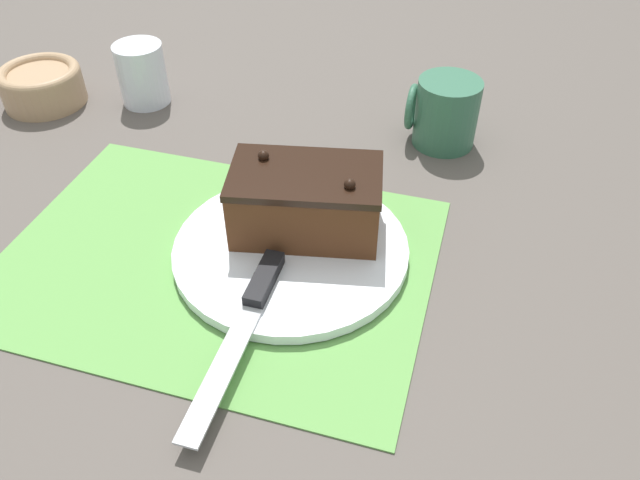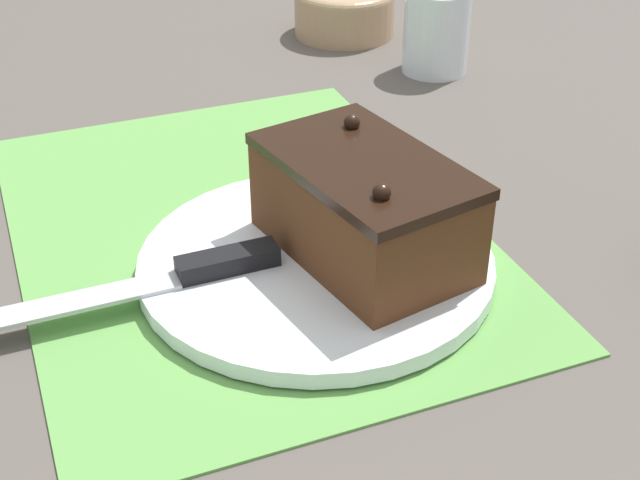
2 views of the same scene
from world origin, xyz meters
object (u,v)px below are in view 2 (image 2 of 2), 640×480
Objects in this scene: chocolate_cake at (364,207)px; small_bowl at (344,10)px; cake_plate at (316,263)px; drinking_glass at (436,31)px; serving_knife at (175,275)px.

chocolate_cake is 0.50m from small_bowl.
cake_plate is 2.88× the size of drinking_glass.
small_bowl is (0.46, -0.18, -0.02)m from chocolate_cake.
cake_plate is 1.14× the size of serving_knife.
small_bowl is at bearing -21.55° from chocolate_cake.
cake_plate is 0.41m from drinking_glass.
chocolate_cake is 1.49× the size of small_bowl.
drinking_glass reaches higher than cake_plate.
drinking_glass is (0.31, -0.26, 0.03)m from cake_plate.
serving_knife is at bearing 144.86° from small_bowl.
serving_knife is at bearing 130.35° from drinking_glass.
drinking_glass is 0.75× the size of small_bowl.
cake_plate is 0.51m from small_bowl.
chocolate_cake is at bearing 158.45° from small_bowl.
cake_plate is 0.10m from serving_knife.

